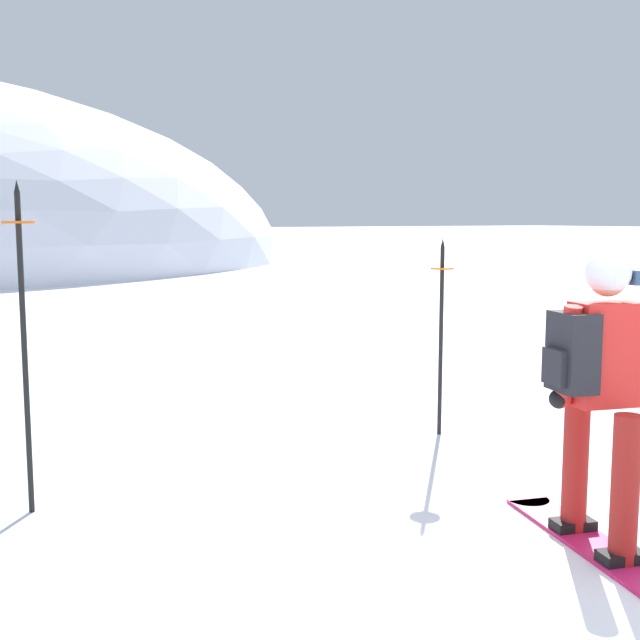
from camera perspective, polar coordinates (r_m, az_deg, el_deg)
The scene contains 3 objects.
snowboarder_main at distance 4.75m, azimuth 19.16°, elevation -4.87°, with size 0.70×1.78×1.71m.
piste_marker_near at distance 5.36m, azimuth -20.35°, elevation -0.50°, with size 0.20×0.20×2.12m.
piste_marker_far at distance 6.99m, azimuth 8.62°, elevation -0.20°, with size 0.20×0.20×1.72m.
Camera 1 is at (-3.44, -2.49, 1.88)m, focal length 44.98 mm.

